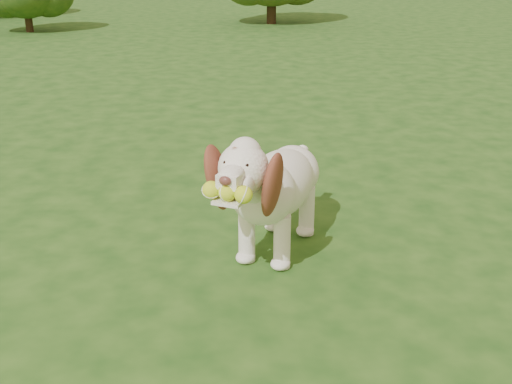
{
  "coord_description": "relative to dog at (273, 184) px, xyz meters",
  "views": [
    {
      "loc": [
        -0.44,
        -2.87,
        1.46
      ],
      "look_at": [
        -0.55,
        -0.25,
        0.41
      ],
      "focal_mm": 45.0,
      "sensor_mm": 36.0,
      "label": 1
    }
  ],
  "objects": [
    {
      "name": "ground",
      "position": [
        0.48,
        0.04,
        -0.37
      ],
      "size": [
        80.0,
        80.0,
        0.0
      ],
      "primitive_type": "plane",
      "color": "#183F12",
      "rests_on": "ground"
    },
    {
      "name": "dog",
      "position": [
        0.0,
        0.0,
        0.0
      ],
      "size": [
        0.59,
        1.05,
        0.7
      ],
      "rotation": [
        0.0,
        0.0,
        -0.33
      ],
      "color": "white",
      "rests_on": "ground"
    }
  ]
}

